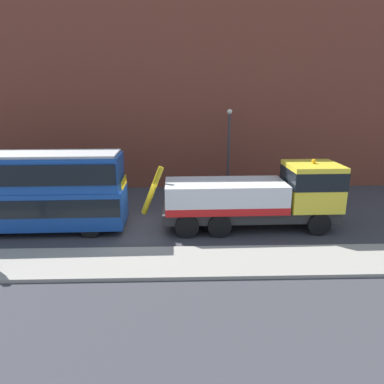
# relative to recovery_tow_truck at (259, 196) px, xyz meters

# --- Properties ---
(ground_plane) EXTENTS (120.00, 120.00, 0.00)m
(ground_plane) POSITION_rel_recovery_tow_truck_xyz_m (-5.96, 0.23, -1.76)
(ground_plane) COLOR #38383D
(near_kerb) EXTENTS (60.00, 2.80, 0.15)m
(near_kerb) POSITION_rel_recovery_tow_truck_xyz_m (-5.96, -3.97, -1.68)
(near_kerb) COLOR gray
(near_kerb) RESTS_ON ground_plane
(building_facade) EXTENTS (60.00, 1.50, 16.00)m
(building_facade) POSITION_rel_recovery_tow_truck_xyz_m (-5.96, 9.05, 6.31)
(building_facade) COLOR brown
(building_facade) RESTS_ON ground_plane
(recovery_tow_truck) EXTENTS (10.17, 2.81, 3.67)m
(recovery_tow_truck) POSITION_rel_recovery_tow_truck_xyz_m (0.00, 0.00, 0.00)
(recovery_tow_truck) COLOR #2D2D2D
(recovery_tow_truck) RESTS_ON ground_plane
(double_decker_bus) EXTENTS (11.09, 2.76, 4.06)m
(double_decker_bus) POSITION_rel_recovery_tow_truck_xyz_m (-12.44, -0.01, 0.47)
(double_decker_bus) COLOR #19479E
(double_decker_bus) RESTS_ON ground_plane
(street_lamp) EXTENTS (0.36, 0.36, 5.83)m
(street_lamp) POSITION_rel_recovery_tow_truck_xyz_m (-0.73, 6.86, 1.71)
(street_lamp) COLOR #38383D
(street_lamp) RESTS_ON ground_plane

